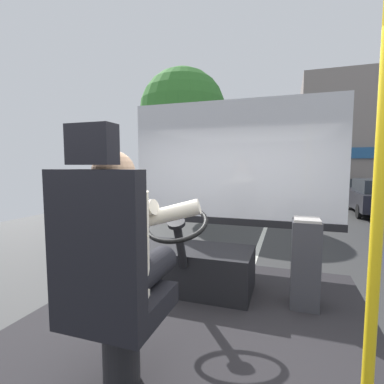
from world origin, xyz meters
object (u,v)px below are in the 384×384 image
bus_driver (122,242)px  handrail_pole (377,228)px  fare_box (305,263)px  parked_car_black (378,197)px  parked_car_green (338,181)px  parked_car_white (352,189)px  driver_seat (110,283)px  steering_console (193,267)px

bus_driver → handrail_pole: 1.17m
fare_box → parked_car_black: size_ratio=0.18×
parked_car_green → handrail_pole: bearing=-98.2°
bus_driver → parked_car_white: (4.38, 17.17, -0.95)m
handrail_pole → parked_car_black: 12.60m
parked_car_green → parked_car_black: bearing=-91.0°
driver_seat → bus_driver: (0.00, 0.12, 0.18)m
driver_seat → fare_box: size_ratio=1.83×
driver_seat → parked_car_green: driver_seat is taller
bus_driver → parked_car_black: 12.86m
handrail_pole → parked_car_green: size_ratio=0.49×
driver_seat → steering_console: bearing=90.0°
parked_car_black → parked_car_green: (0.19, 11.41, 0.01)m
parked_car_white → parked_car_green: size_ratio=1.05×
driver_seat → fare_box: 1.67m
bus_driver → parked_car_green: size_ratio=0.20×
fare_box → parked_car_white: fare_box is taller
bus_driver → steering_console: bus_driver is taller
handrail_pole → parked_car_white: bearing=79.4°
driver_seat → bus_driver: driver_seat is taller
driver_seat → parked_car_black: bearing=70.4°
parked_car_white → steering_console: bearing=-105.4°
steering_console → parked_car_black: bearing=68.2°
driver_seat → handrail_pole: (1.15, 0.04, 0.36)m
bus_driver → steering_console: size_ratio=0.69×
steering_console → parked_car_white: (4.38, 15.95, -0.39)m
handrail_pole → bus_driver: bearing=176.3°
bus_driver → parked_car_green: bus_driver is taller
steering_console → parked_car_black: size_ratio=0.27×
handrail_pole → parked_car_green: (3.39, 23.55, -1.02)m
parked_car_white → parked_car_black: bearing=-90.3°
bus_driver → driver_seat: bearing=-90.0°
steering_console → handrail_pole: bearing=-48.3°
driver_seat → parked_car_white: 17.85m
bus_driver → fare_box: bearing=50.8°
bus_driver → fare_box: (0.99, 1.21, -0.40)m
steering_console → fare_box: size_ratio=1.47×
bus_driver → fare_box: 1.61m
handrail_pole → parked_car_white: 17.58m
fare_box → parked_car_green: size_ratio=0.19×
parked_car_black → parked_car_green: parked_car_green is taller
driver_seat → handrail_pole: handrail_pole is taller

